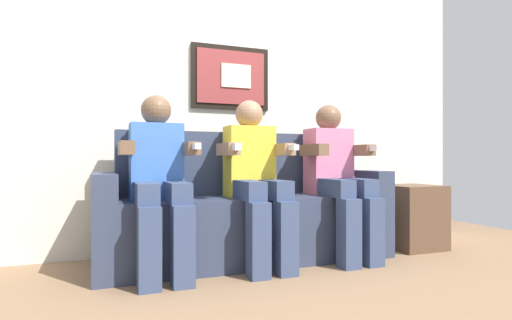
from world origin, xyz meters
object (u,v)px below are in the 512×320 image
(couch, at_px, (247,215))
(person_on_right, at_px, (337,173))
(side_table_right, at_px, (412,217))
(person_on_left, at_px, (159,176))
(person_in_middle, at_px, (256,174))

(couch, xyz_separation_m, person_on_right, (0.63, -0.17, 0.29))
(person_on_right, bearing_deg, couch, 165.12)
(couch, distance_m, side_table_right, 1.36)
(couch, distance_m, person_on_left, 0.71)
(person_on_right, bearing_deg, side_table_right, 4.78)
(person_in_middle, bearing_deg, person_on_right, 0.04)
(person_on_right, distance_m, side_table_right, 0.81)
(couch, relative_size, person_on_right, 1.82)
(person_in_middle, relative_size, side_table_right, 2.22)
(couch, relative_size, side_table_right, 4.04)
(person_in_middle, height_order, side_table_right, person_in_middle)
(person_on_left, height_order, person_in_middle, same)
(couch, bearing_deg, side_table_right, -4.47)
(person_on_right, relative_size, side_table_right, 2.22)
(couch, xyz_separation_m, side_table_right, (1.36, -0.11, -0.06))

